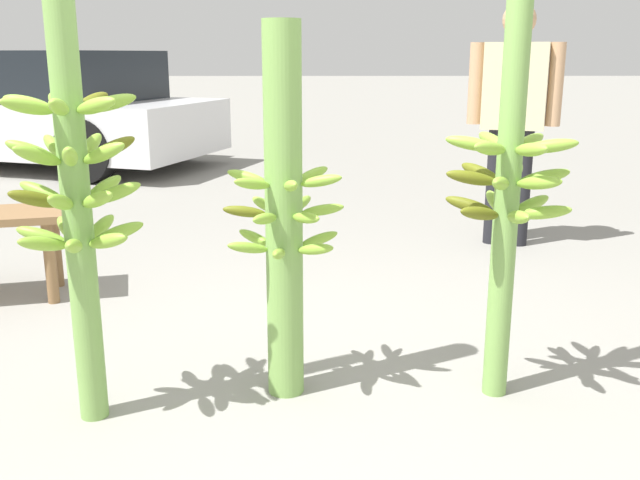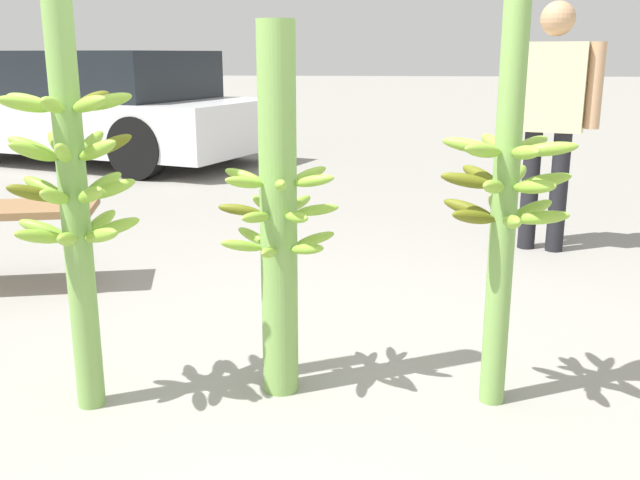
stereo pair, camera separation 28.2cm
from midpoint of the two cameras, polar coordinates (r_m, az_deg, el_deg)
The scene contains 6 objects.
ground_plane at distance 2.56m, azimuth -1.08°, elevation -15.03°, with size 80.00×80.00×0.00m, color gray.
banana_stalk_left at distance 2.54m, azimuth -16.30°, elevation 5.28°, with size 0.44×0.44×1.74m.
banana_stalk_center at distance 2.60m, azimuth -0.25°, elevation 1.95°, with size 0.45×0.45×1.38m.
banana_stalk_right at distance 2.61m, azimuth 17.61°, elevation 3.37°, with size 0.46×0.46×1.51m.
vendor_person at distance 4.87m, azimuth 19.62°, elevation 10.07°, with size 0.60×0.30×1.58m.
parked_car at distance 8.95m, azimuth -16.51°, elevation 10.04°, with size 4.45×3.03×1.30m.
Camera 2 is at (0.40, -2.20, 1.27)m, focal length 40.00 mm.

